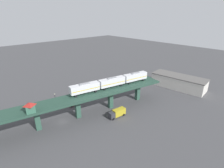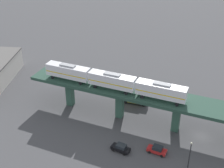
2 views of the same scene
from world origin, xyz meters
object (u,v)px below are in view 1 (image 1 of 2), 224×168
subway_train (112,82)px  warehouse_building (179,82)px  street_lamp (55,100)px  signal_hut (30,107)px  delivery_truck (117,113)px  street_car_red (74,104)px  street_car_black (87,97)px

subway_train → warehouse_building: 42.80m
street_lamp → warehouse_building: 65.44m
signal_hut → subway_train: bearing=85.3°
subway_train → signal_hut: (-2.76, -33.34, -0.74)m
delivery_truck → warehouse_building: bearing=88.0°
street_car_red → warehouse_building: size_ratio=0.16×
street_lamp → warehouse_building: bearing=67.8°
subway_train → delivery_truck: bearing=-30.1°
signal_hut → delivery_truck: size_ratio=0.51×
signal_hut → street_car_black: bearing=108.7°
street_lamp → delivery_truck: bearing=32.8°
street_car_red → delivery_truck: delivery_truck is taller
street_car_red → warehouse_building: (21.41, 53.70, 2.47)m
signal_hut → delivery_truck: (11.24, 28.42, -8.83)m
street_car_red → street_car_black: bearing=98.0°
delivery_truck → street_lamp: (-23.08, -14.85, 2.35)m
signal_hut → warehouse_building: bearing=80.2°
delivery_truck → street_lamp: 27.54m
delivery_truck → signal_hut: bearing=-111.6°
subway_train → signal_hut: 33.46m
street_car_red → street_lamp: size_ratio=0.68×
street_car_black → street_lamp: 15.53m
signal_hut → street_car_black: size_ratio=0.80×
subway_train → street_lamp: 25.61m
street_lamp → warehouse_building: (24.68, 60.60, -0.70)m
delivery_truck → warehouse_building: 45.81m
subway_train → street_lamp: subway_train is taller
signal_hut → delivery_truck: bearing=68.4°
street_car_black → delivery_truck: 20.97m
delivery_truck → subway_train: bearing=149.9°
signal_hut → warehouse_building: 75.62m
delivery_truck → street_car_red: bearing=-158.1°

